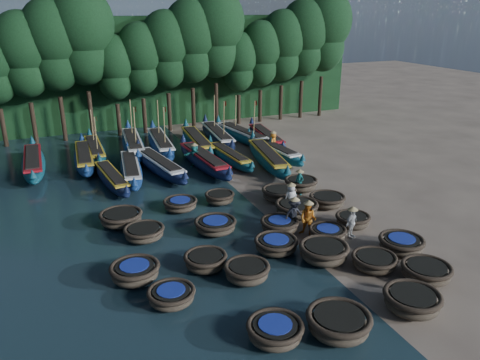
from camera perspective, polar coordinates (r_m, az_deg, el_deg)
name	(u,v)px	position (r m, az deg, el deg)	size (l,w,h in m)	color
ground	(261,212)	(26.23, 2.60, -3.91)	(120.00, 120.00, 0.00)	gray
foliage_wall	(157,71)	(46.59, -10.06, 12.94)	(40.00, 3.00, 10.00)	black
coracle_1	(275,331)	(16.76, 4.29, -17.87)	(2.01, 2.01, 0.71)	#4C402F
coracle_2	(339,323)	(17.28, 11.93, -16.69)	(2.72, 2.72, 0.85)	#4C402F
coracle_3	(412,301)	(19.16, 20.24, -13.64)	(2.50, 2.50, 0.80)	#4C402F
coracle_4	(426,271)	(21.32, 21.76, -10.32)	(2.10, 2.10, 0.72)	#4C402F
coracle_5	(171,296)	(18.66, -8.36, -13.77)	(2.12, 2.12, 0.64)	#4C402F
coracle_6	(247,271)	(19.81, 0.86, -11.08)	(2.33, 2.33, 0.76)	#4C402F
coracle_7	(324,252)	(21.48, 10.19, -8.61)	(2.37, 2.37, 0.84)	#4C402F
coracle_8	(374,261)	(21.45, 16.04, -9.50)	(2.22, 2.22, 0.66)	#4C402F
coracle_9	(401,244)	(23.06, 19.06, -7.42)	(2.46, 2.46, 0.80)	#4C402F
coracle_10	(135,272)	(20.23, -12.68, -10.85)	(2.44, 2.44, 0.78)	#4C402F
coracle_11	(206,261)	(20.66, -4.21, -9.79)	(1.94, 1.94, 0.72)	#4C402F
coracle_12	(276,244)	(21.98, 4.42, -7.84)	(2.40, 2.40, 0.70)	#4C402F
coracle_13	(328,233)	(23.46, 10.63, -6.35)	(2.15, 2.15, 0.63)	#4C402F
coracle_14	(353,220)	(24.95, 13.58, -4.79)	(1.81, 1.81, 0.71)	#4C402F
coracle_15	(144,233)	(23.51, -11.60, -6.30)	(2.09, 2.09, 0.68)	#4C402F
coracle_16	(215,225)	(23.76, -3.01, -5.53)	(2.30, 2.30, 0.70)	#4C402F
coracle_17	(280,225)	(23.79, 4.84, -5.49)	(1.97, 1.97, 0.74)	#4C402F
coracle_18	(297,208)	(25.65, 6.92, -3.46)	(2.38, 2.38, 0.83)	#4C402F
coracle_19	(327,200)	(27.19, 10.58, -2.43)	(2.27, 2.27, 0.70)	#4C402F
coracle_20	(121,218)	(25.28, -14.30, -4.49)	(2.63, 2.63, 0.74)	#4C402F
coracle_21	(180,204)	(26.47, -7.29, -2.94)	(2.28, 2.28, 0.65)	#4C402F
coracle_22	(220,197)	(27.17, -2.49, -2.14)	(1.83, 1.83, 0.67)	#4C402F
coracle_23	(279,194)	(27.55, 4.77, -1.68)	(2.43, 2.43, 0.81)	#4C402F
coracle_24	(301,184)	(29.23, 7.44, -0.47)	(2.41, 2.41, 0.80)	#4C402F
long_boat_2	(112,178)	(31.01, -15.36, 0.24)	(2.00, 7.23, 1.28)	#0F193A
long_boat_3	(131,169)	(32.23, -13.15, 1.30)	(2.37, 8.02, 1.42)	navy
long_boat_4	(160,165)	(32.54, -9.76, 1.79)	(2.79, 8.38, 1.49)	#0F193A
long_boat_5	(204,160)	(33.13, -4.41, 2.42)	(2.12, 8.90, 1.57)	#0F193A
long_boat_6	(229,156)	(34.24, -1.31, 2.90)	(1.79, 7.40, 1.30)	#0E4453
long_boat_7	(268,158)	(33.57, 3.43, 2.70)	(3.01, 8.93, 1.59)	#0E4453
long_boat_8	(273,150)	(35.66, 4.06, 3.66)	(2.07, 8.20, 1.45)	#0E4453
long_boat_9	(33,163)	(35.55, -23.88, 1.93)	(1.56, 8.84, 1.56)	#0E4453
long_boat_10	(84,158)	(35.54, -18.43, 2.59)	(1.89, 8.36, 1.47)	navy
long_boat_11	(95,150)	(37.25, -17.29, 3.49)	(1.52, 8.08, 3.43)	#0E4453
long_boat_12	(133,144)	(37.84, -12.91, 4.28)	(2.46, 9.17, 3.91)	navy
long_boat_13	(161,143)	(37.65, -9.65, 4.41)	(2.29, 9.00, 3.84)	navy
long_boat_14	(197,142)	(37.83, -5.27, 4.68)	(2.27, 8.95, 1.58)	#0E4453
long_boat_15	(217,136)	(39.42, -2.77, 5.40)	(2.35, 9.00, 3.84)	#0F193A
long_boat_16	(242,135)	(39.62, 0.29, 5.49)	(2.83, 8.78, 3.77)	#0E4453
long_boat_17	(266,137)	(39.15, 3.18, 5.21)	(2.41, 8.31, 1.47)	#0F193A
fisherman_0	(291,197)	(26.14, 6.23, -2.02)	(0.79, 0.52, 1.81)	silver
fisherman_1	(299,181)	(28.47, 7.26, -0.12)	(0.59, 0.67, 1.75)	#196965
fisherman_2	(308,218)	(23.47, 8.29, -4.62)	(1.06, 1.11, 2.00)	orange
fisherman_3	(294,214)	(23.94, 6.62, -4.11)	(1.18, 0.75, 1.94)	black
fisherman_4	(352,222)	(23.70, 13.46, -4.97)	(1.00, 0.72, 1.77)	silver
fisherman_5	(195,155)	(33.39, -5.54, 3.02)	(1.59, 1.23, 1.88)	#196965
fisherman_6	(273,143)	(36.27, 4.05, 4.58)	(1.01, 1.01, 1.97)	orange
tree_2	(23,54)	(41.71, -24.94, 13.80)	(4.51, 4.51, 10.63)	black
tree_3	(53,44)	(41.66, -21.84, 15.16)	(4.92, 4.92, 11.60)	black
tree_4	(82,34)	(41.76, -18.70, 16.47)	(5.34, 5.34, 12.58)	black
tree_5	(114,67)	(42.24, -15.11, 13.16)	(3.68, 3.68, 8.68)	black
tree_6	(140,58)	(42.55, -12.05, 14.37)	(4.09, 4.09, 9.65)	black
tree_7	(166,49)	(42.99, -9.00, 15.52)	(4.51, 4.51, 10.63)	black
tree_8	(191,40)	(43.56, -6.00, 16.60)	(4.92, 4.92, 11.60)	black
tree_9	(215,32)	(44.25, -3.05, 17.62)	(5.34, 5.34, 12.58)	black
tree_10	(239,61)	(45.29, -0.16, 14.28)	(3.68, 3.68, 8.68)	black
tree_11	(261,53)	(46.15, 2.57, 15.21)	(4.09, 4.09, 9.65)	black
tree_12	(283,45)	(47.12, 5.22, 16.08)	(4.51, 4.51, 10.63)	black
tree_13	(304,37)	(48.20, 7.77, 16.89)	(4.92, 4.92, 11.60)	black
tree_14	(324,29)	(49.36, 10.23, 17.62)	(5.34, 5.34, 12.58)	black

